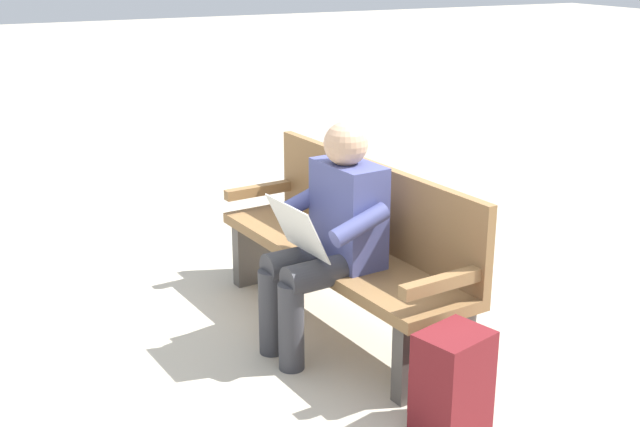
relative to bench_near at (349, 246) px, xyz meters
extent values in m
plane|color=#B7AD99|center=(-0.01, 0.07, -0.46)|extent=(40.00, 40.00, 0.00)
cube|color=olive|center=(-0.01, 0.07, -0.04)|extent=(1.84, 0.68, 0.06)
cube|color=olive|center=(0.02, -0.14, 0.22)|extent=(1.79, 0.25, 0.45)
cube|color=olive|center=(-0.85, -0.02, 0.11)|extent=(0.11, 0.48, 0.06)
cube|color=olive|center=(0.84, 0.16, 0.11)|extent=(0.11, 0.48, 0.06)
cube|color=#4C4742|center=(-0.80, -0.02, -0.26)|extent=(0.13, 0.44, 0.39)
cube|color=#4C4742|center=(0.79, 0.16, -0.26)|extent=(0.13, 0.44, 0.39)
cube|color=#474C84|center=(-0.17, 0.10, 0.25)|extent=(0.42, 0.26, 0.52)
sphere|color=tan|center=(-0.18, 0.12, 0.61)|extent=(0.22, 0.22, 0.22)
cylinder|color=#38383D|center=(-0.30, 0.30, 0.01)|extent=(0.20, 0.43, 0.15)
cylinder|color=#38383D|center=(-0.10, 0.32, 0.01)|extent=(0.20, 0.43, 0.15)
cylinder|color=#38383D|center=(-0.32, 0.49, -0.23)|extent=(0.13, 0.13, 0.45)
cylinder|color=#38383D|center=(-0.12, 0.51, -0.23)|extent=(0.13, 0.13, 0.45)
cylinder|color=#474C84|center=(-0.42, 0.17, 0.28)|extent=(0.12, 0.32, 0.18)
cylinder|color=#474C84|center=(0.05, 0.23, 0.28)|extent=(0.12, 0.32, 0.18)
cube|color=silver|center=(-0.21, 0.40, 0.23)|extent=(0.41, 0.18, 0.27)
cube|color=maroon|center=(-1.11, 0.10, -0.23)|extent=(0.31, 0.35, 0.46)
cube|color=maroon|center=(-0.98, 0.14, -0.30)|extent=(0.10, 0.21, 0.21)
camera|label=1|loc=(-3.60, 1.94, 1.53)|focal=45.66mm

